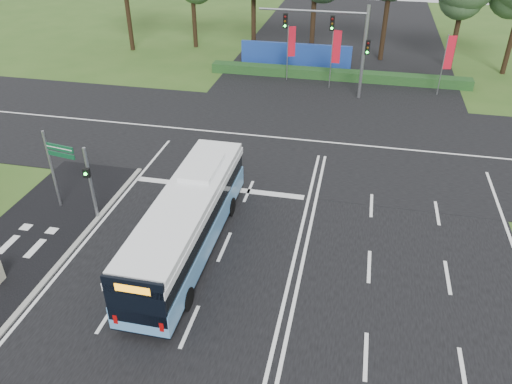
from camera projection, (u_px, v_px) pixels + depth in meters
ground at (295, 257)px, 22.54m from camera, size 120.00×120.00×0.00m
road_main at (295, 257)px, 22.53m from camera, size 20.00×120.00×0.04m
road_cross at (322, 142)px, 32.48m from camera, size 120.00×14.00×0.05m
bike_path at (8, 261)px, 22.29m from camera, size 5.00×18.00×0.06m
kerb_strip at (57, 267)px, 21.84m from camera, size 0.25×18.00×0.12m
city_bus at (188, 221)px, 22.12m from camera, size 2.45×11.21×3.22m
pedestrian_signal at (90, 181)px, 24.01m from camera, size 0.35×0.44×3.95m
street_sign at (56, 162)px, 24.57m from camera, size 1.66×0.36×4.31m
banner_flag_left at (291, 45)px, 41.20m from camera, size 0.63×0.32×4.59m
banner_flag_mid at (335, 51)px, 39.36m from camera, size 0.71×0.12×4.81m
banner_flag_right at (448, 56)px, 38.07m from camera, size 0.70×0.18×4.79m
traffic_light_gantry at (341, 37)px, 37.05m from camera, size 8.41×0.28×7.00m
hedge at (337, 75)px, 42.66m from camera, size 22.00×1.20×0.80m
blue_hoarding at (296, 56)px, 45.09m from camera, size 10.00×0.30×2.20m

